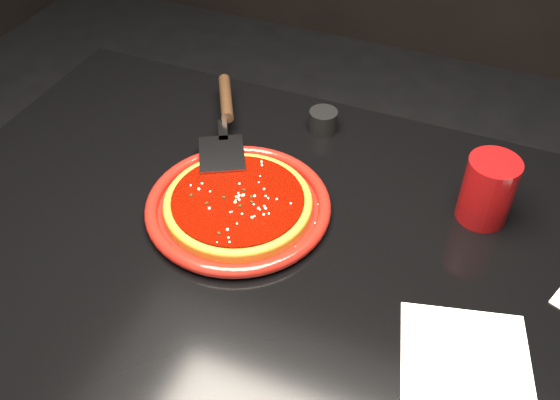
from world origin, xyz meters
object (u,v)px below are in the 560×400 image
object	(u,v)px
cup	(488,190)
ramekin	(323,121)
table	(280,379)
pizza_server	(225,122)
plate	(238,206)

from	to	relation	value
cup	ramekin	size ratio (longest dim) A/B	2.13
ramekin	cup	bearing A→B (deg)	-21.23
table	pizza_server	distance (m)	0.50
table	ramekin	xyz separation A→B (m)	(-0.04, 0.31, 0.40)
table	ramekin	distance (m)	0.50
plate	pizza_server	xyz separation A→B (m)	(-0.10, 0.16, 0.03)
plate	cup	distance (m)	0.39
pizza_server	cup	distance (m)	0.46
table	plate	bearing A→B (deg)	152.67
plate	cup	world-z (taller)	cup
table	plate	size ratio (longest dim) A/B	4.03
table	ramekin	world-z (taller)	ramekin
cup	table	bearing A→B (deg)	-145.52
pizza_server	cup	bearing A→B (deg)	-32.11
plate	pizza_server	bearing A→B (deg)	122.01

